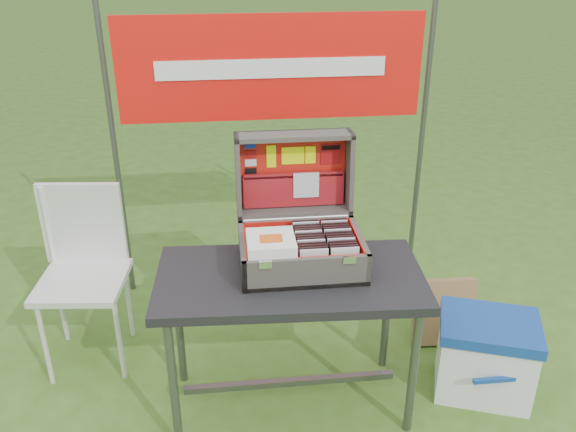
{
  "coord_description": "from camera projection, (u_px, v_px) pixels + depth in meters",
  "views": [
    {
      "loc": [
        -0.27,
        -2.08,
        2.0
      ],
      "look_at": [
        -0.02,
        0.1,
        0.92
      ],
      "focal_mm": 38.0,
      "sensor_mm": 36.0,
      "label": 1
    }
  ],
  "objects": [
    {
      "name": "suitcase_base_wall_back",
      "position": [
        296.0,
        233.0,
        2.68
      ],
      "size": [
        0.51,
        0.02,
        0.14
      ],
      "primitive_type": "cube",
      "color": "#534E45",
      "rests_on": "table_top"
    },
    {
      "name": "suitcase_lid_liner",
      "position": [
        293.0,
        171.0,
        2.69
      ],
      "size": [
        0.46,
        0.02,
        0.32
      ],
      "primitive_type": "cube",
      "rotation": [
        -1.63,
        0.0,
        0.0
      ],
      "color": "red",
      "rests_on": "suitcase_lid_back"
    },
    {
      "name": "cd_right_10",
      "position": [
        335.0,
        238.0,
        2.59
      ],
      "size": [
        0.11,
        0.01,
        0.13
      ],
      "primitive_type": "cube",
      "color": "black",
      "rests_on": "suitcase_liner_floor"
    },
    {
      "name": "suitcase_liner_wall_left",
      "position": [
        246.0,
        253.0,
        2.5
      ],
      "size": [
        0.01,
        0.32,
        0.12
      ],
      "primitive_type": "cube",
      "color": "red",
      "rests_on": "suitcase_base_bottom"
    },
    {
      "name": "cd_left_6",
      "position": [
        310.0,
        249.0,
        2.5
      ],
      "size": [
        0.11,
        0.01,
        0.13
      ],
      "primitive_type": "cube",
      "color": "black",
      "rests_on": "suitcase_liner_floor"
    },
    {
      "name": "suitcase_liner_wall_right",
      "position": [
        356.0,
        247.0,
        2.54
      ],
      "size": [
        0.01,
        0.32,
        0.12
      ],
      "primitive_type": "cube",
      "color": "red",
      "rests_on": "suitcase_base_bottom"
    },
    {
      "name": "banner",
      "position": [
        271.0,
        68.0,
        3.17
      ],
      "size": [
        1.6,
        0.02,
        0.55
      ],
      "primitive_type": "cube",
      "color": "red",
      "rests_on": "banner_post_left"
    },
    {
      "name": "suitcase_base_bottom",
      "position": [
        301.0,
        264.0,
        2.55
      ],
      "size": [
        0.51,
        0.36,
        0.02
      ],
      "primitive_type": "cube",
      "color": "#534E45",
      "rests_on": "table_top"
    },
    {
      "name": "cd_left_10",
      "position": [
        307.0,
        240.0,
        2.58
      ],
      "size": [
        0.11,
        0.01,
        0.13
      ],
      "primitive_type": "cube",
      "color": "black",
      "rests_on": "suitcase_liner_floor"
    },
    {
      "name": "lid_sticker_cc_c",
      "position": [
        251.0,
        163.0,
        2.65
      ],
      "size": [
        0.05,
        0.0,
        0.03
      ],
      "primitive_type": "cube",
      "rotation": [
        -1.63,
        0.0,
        0.0
      ],
      "color": "white",
      "rests_on": "suitcase_lid_liner"
    },
    {
      "name": "suitcase_lid_rim_left",
      "position": [
        238.0,
        176.0,
        2.63
      ],
      "size": [
        0.02,
        0.16,
        0.37
      ],
      "primitive_type": "cube",
      "rotation": [
        -1.63,
        0.0,
        0.0
      ],
      "color": "#534E45",
      "rests_on": "suitcase_lid_back"
    },
    {
      "name": "suitcase_lid_rim_far",
      "position": [
        294.0,
        136.0,
        2.58
      ],
      "size": [
        0.51,
        0.14,
        0.03
      ],
      "primitive_type": "cube",
      "rotation": [
        -1.63,
        0.0,
        0.0
      ],
      "color": "#534E45",
      "rests_on": "suitcase_lid_back"
    },
    {
      "name": "cd_right_3",
      "position": [
        342.0,
        255.0,
        2.46
      ],
      "size": [
        0.11,
        0.01,
        0.13
      ],
      "primitive_type": "cube",
      "color": "black",
      "rests_on": "suitcase_liner_floor"
    },
    {
      "name": "chair_backrest",
      "position": [
        83.0,
        223.0,
        2.96
      ],
      "size": [
        0.4,
        0.07,
        0.42
      ],
      "primitive_type": "cube",
      "rotation": [
        0.0,
        0.0,
        -0.1
      ],
      "color": "silver",
      "rests_on": "chair_seat"
    },
    {
      "name": "cooler",
      "position": [
        485.0,
        356.0,
        2.8
      ],
      "size": [
        0.52,
        0.46,
        0.38
      ],
      "primitive_type": null,
      "rotation": [
        0.0,
        0.0,
        -0.34
      ],
      "color": "white",
      "rests_on": "ground"
    },
    {
      "name": "suitcase_latch_left",
      "position": [
        265.0,
        265.0,
        2.32
      ],
      "size": [
        0.05,
        0.01,
        0.03
      ],
      "primitive_type": "cube",
      "color": "silver",
      "rests_on": "suitcase_base_wall_front"
    },
    {
      "name": "cd_right_8",
      "position": [
        337.0,
        243.0,
        2.55
      ],
      "size": [
        0.11,
        0.01,
        0.13
      ],
      "primitive_type": "cube",
      "color": "silver",
      "rests_on": "suitcase_liner_floor"
    },
    {
      "name": "songbook_1",
      "position": [
        271.0,
        246.0,
        2.42
      ],
      "size": [
        0.19,
        0.19,
        0.0
      ],
      "primitive_type": "cube",
      "color": "white",
      "rests_on": "suitcase_base_wall_front"
    },
    {
      "name": "cd_left_1",
      "position": [
        313.0,
        261.0,
        2.42
      ],
      "size": [
        0.11,
        0.01,
        0.13
      ],
      "primitive_type": "cube",
      "color": "black",
      "rests_on": "suitcase_liner_floor"
    },
    {
      "name": "suitcase_liner_wall_back",
      "position": [
        297.0,
        233.0,
        2.66
      ],
      "size": [
        0.47,
        0.01,
        0.12
      ],
      "primitive_type": "cube",
      "color": "red",
      "rests_on": "suitcase_base_bottom"
    },
    {
      "name": "suitcase_liner_wall_front",
      "position": [
        307.0,
        270.0,
        2.38
      ],
      "size": [
        0.47,
        0.01,
        0.12
      ],
      "primitive_type": "cube",
      "color": "red",
      "rests_on": "suitcase_base_bottom"
    },
    {
      "name": "suitcase_base_wall_left",
      "position": [
        243.0,
        256.0,
        2.5
      ],
      "size": [
        0.02,
        0.36,
        0.14
      ],
      "primitive_type": "cube",
      "color": "#534E45",
      "rests_on": "table_top"
    },
    {
      "name": "songbook_graphic",
      "position": [
        271.0,
        238.0,
        2.39
      ],
      "size": [
        0.09,
        0.07,
        0.0
      ],
      "primitive_type": "cube",
      "color": "#D85919",
      "rests_on": "songbook_8"
    },
    {
      "name": "lid_card_neon_small",
      "position": [
        310.0,
        155.0,
        2.67
      ],
      "size": [
        0.05,
        0.01,
        0.08
      ],
      "primitive_type": "cube",
      "rotation": [
        -1.63,
        0.0,
        0.0
      ],
      "color": "#E0F404",
      "rests_on": "suitcase_lid_liner"
    },
    {
      "name": "suitcase_lid_pocket",
      "position": [
        293.0,
        190.0,
        2.71
      ],
      "size": [
        0.45,
        0.04,
        0.15
      ],
      "primitive_type": "cube",
      "rotation": [
        -1.63,
        0.0,
        0.0
      ],
      "color": "maroon",
      "rests_on": "suitcase_lid_liner"
    },
    {
      "name": "table_leg_bl",
      "position": [
        179.0,
        324.0,
        2.8
      ],
      "size": [
        0.04,
        0.04,
        0.65
      ],
      "primitive_type": "cylinder",
      "color": "#59595B",
      "rests_on": "ground"
    },
    {
      "name": "songbook_0",
      "position": [
        271.0,
        247.0,
        2.42
      ],
      "size": [
        0.19,
        0.19,
        0.0
      ],
      "primitive_type": "cube",
      "color": "white",
      "rests_on": "suitcase_base_wall_front"
    },
    {
      "name": "suitcase_pocket_edge",
      "position": [
        294.0,
        175.0,
        2.67
      ],
      "size": [
        0.44,
        0.02,
        0.02
      ],
      "primitive_type": "cube",
      "rotation": [
        -1.63,
        0.0,
        0.0
      ],
      "color": "maroon",
      "rests_on": "suitcase_lid_pocket"
    },
    {
      "name": "table_top",
      "position": [
        290.0,
        279.0,
        2.5
      ],
      "size": [
        1.12,
        0.6,
        0.04
      ],
      "primitive_type": "cube",
      "rotation": [
        0.0,
        0.0,
        -0.05
      ],
      "color": "black",
      "rests_on": "ground"
    },
    {
      "name": "cd_right_1",
      "position": [
        344.0,
        260.0,
        2.43
      ],
      "size": [
        0.11,
        0.01,
        0.13
      ],
      "primitive_type": "cube",
      "color": "black",
      "rests_on": "suitcase_liner_floor"
    },
    {
      "name": "suitcase_lid_back",
      "position": [
        293.0,
        170.0,
        2.7
      ],
      "size": [
        0.51,
        0.04,
        0.36
      ],
      "primitive_type": "cube",
      "rotation": [
        -1.63,
        0.0,
        0.0
      ],
      "color": "#534E45",
      "rests_on": "suitcase_base_wall_back"
    },
    {
      "name": "cd_left_2",
      "position": [
        312.0,
        259.0,
        2.43
      ],
      "size": [
        0.11,
        0.01,
        0.13
      ],
      "primitive_type": "cube",
      "color": "black",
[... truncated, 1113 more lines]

